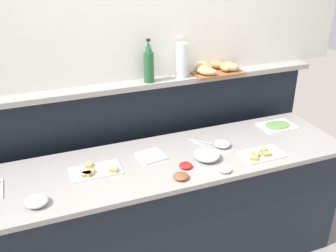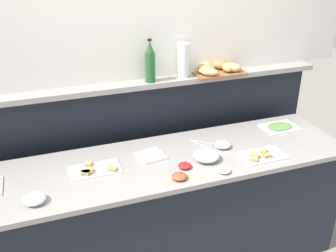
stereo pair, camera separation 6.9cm
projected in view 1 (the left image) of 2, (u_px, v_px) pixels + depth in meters
The scene contains 17 objects.
ground_plane at pixel (138, 217), 3.53m from camera, with size 12.00×12.00×0.00m, color gray.
buffet_counter at pixel (161, 215), 2.83m from camera, with size 2.71×0.71×0.93m.
back_ledge_unit at pixel (138, 153), 3.17m from camera, with size 2.97×0.22×1.35m.
sandwich_platter_side at pixel (262, 154), 2.69m from camera, with size 0.30×0.19×0.04m.
sandwich_platter_front at pixel (95, 171), 2.49m from camera, with size 0.33×0.18×0.04m.
cold_cuts_platter at pixel (277, 126), 3.11m from camera, with size 0.28×0.21×0.02m.
glass_bowl_large at pixel (37, 201), 2.18m from camera, with size 0.13×0.13×0.05m.
glass_bowl_medium at pixel (222, 144), 2.80m from camera, with size 0.12×0.12×0.05m.
glass_bowl_small at pixel (207, 155), 2.63m from camera, with size 0.18×0.18×0.07m.
condiment_bowl_red at pixel (186, 165), 2.54m from camera, with size 0.09×0.09×0.03m, color red.
condiment_bowl_teal at pixel (225, 169), 2.50m from camera, with size 0.09×0.09×0.03m, color silver.
condiment_bowl_cream at pixel (181, 176), 2.42m from camera, with size 0.10×0.10×0.03m, color brown.
serving_tongs at pixel (199, 142), 2.86m from camera, with size 0.14×0.18×0.01m.
napkin_stack at pixel (151, 156), 2.67m from camera, with size 0.17×0.17×0.02m, color white.
wine_bottle_green at pixel (149, 63), 2.78m from camera, with size 0.08×0.08×0.32m.
bread_basket at pixel (215, 68), 3.01m from camera, with size 0.40×0.28×0.08m.
water_carafe at pixel (182, 60), 2.89m from camera, with size 0.09×0.09×0.26m, color silver.
Camera 1 is at (-0.77, -2.13, 2.28)m, focal length 41.22 mm.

